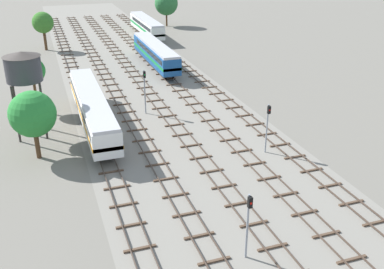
{
  "coord_description": "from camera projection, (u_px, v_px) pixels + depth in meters",
  "views": [
    {
      "loc": [
        -14.04,
        -9.08,
        20.65
      ],
      "look_at": [
        0.0,
        31.18,
        1.5
      ],
      "focal_mm": 41.62,
      "sensor_mm": 36.0,
      "label": 1
    }
  ],
  "objects": [
    {
      "name": "track_centre_left",
      "position": [
        138.0,
        79.0,
        69.54
      ],
      "size": [
        2.4,
        126.0,
        0.29
      ],
      "color": "#47382D",
      "rests_on": "ground"
    },
    {
      "name": "track_left",
      "position": [
        109.0,
        82.0,
        68.17
      ],
      "size": [
        2.4,
        126.0,
        0.29
      ],
      "color": "#47382D",
      "rests_on": "ground"
    },
    {
      "name": "signal_post_nearest",
      "position": [
        268.0,
        123.0,
        44.89
      ],
      "size": [
        0.28,
        0.47,
        5.28
      ],
      "color": "gray",
      "rests_on": "ground"
    },
    {
      "name": "lineside_tree_1",
      "position": [
        166.0,
        3.0,
        108.16
      ],
      "size": [
        5.65,
        5.65,
        8.28
      ],
      "color": "#4C331E",
      "rests_on": "ground"
    },
    {
      "name": "track_far_left",
      "position": [
        78.0,
        85.0,
        66.81
      ],
      "size": [
        2.4,
        126.0,
        0.29
      ],
      "color": "#47382D",
      "rests_on": "ground"
    },
    {
      "name": "ground_plane",
      "position": [
        139.0,
        81.0,
        68.73
      ],
      "size": [
        480.0,
        480.0,
        0.0
      ],
      "primitive_type": "plane",
      "color": "slate"
    },
    {
      "name": "lineside_tree_3",
      "position": [
        33.0,
        114.0,
        43.24
      ],
      "size": [
        4.59,
        4.59,
        7.05
      ],
      "color": "#4C331E",
      "rests_on": "ground"
    },
    {
      "name": "lineside_tree_2",
      "position": [
        32.0,
        71.0,
        54.93
      ],
      "size": [
        3.22,
        3.22,
        6.97
      ],
      "color": "#4C331E",
      "rests_on": "ground"
    },
    {
      "name": "signal_post_near",
      "position": [
        248.0,
        219.0,
        29.83
      ],
      "size": [
        0.28,
        0.47,
        5.13
      ],
      "color": "gray",
      "rests_on": "ground"
    },
    {
      "name": "water_tower",
      "position": [
        23.0,
        68.0,
        47.04
      ],
      "size": [
        3.96,
        3.96,
        9.57
      ],
      "color": "#2D2826",
      "rests_on": "ground"
    },
    {
      "name": "passenger_coach_far_left_nearest",
      "position": [
        92.0,
        107.0,
        51.2
      ],
      "size": [
        2.96,
        22.0,
        3.8
      ],
      "color": "white",
      "rests_on": "ground"
    },
    {
      "name": "diesel_railcar_centre_right_mid",
      "position": [
        146.0,
        25.0,
        97.73
      ],
      "size": [
        2.96,
        20.5,
        3.8
      ],
      "color": "white",
      "rests_on": "ground"
    },
    {
      "name": "diesel_railcar_centre_near",
      "position": [
        155.0,
        52.0,
        75.1
      ],
      "size": [
        2.96,
        20.5,
        3.8
      ],
      "color": "#194C8C",
      "rests_on": "ground"
    },
    {
      "name": "track_centre_right",
      "position": [
        192.0,
        73.0,
        72.27
      ],
      "size": [
        2.4,
        126.0,
        0.29
      ],
      "color": "#47382D",
      "rests_on": "ground"
    },
    {
      "name": "ballast_bed",
      "position": [
        139.0,
        81.0,
        68.73
      ],
      "size": [
        22.18,
        176.0,
        0.01
      ],
      "primitive_type": "cube",
      "color": "gray",
      "rests_on": "ground"
    },
    {
      "name": "lineside_tree_0",
      "position": [
        43.0,
        23.0,
        85.24
      ],
      "size": [
        4.04,
        4.04,
        7.36
      ],
      "color": "#4C331E",
      "rests_on": "ground"
    },
    {
      "name": "track_centre",
      "position": [
        166.0,
        76.0,
        70.9
      ],
      "size": [
        2.4,
        126.0,
        0.29
      ],
      "color": "#47382D",
      "rests_on": "ground"
    },
    {
      "name": "signal_post_mid",
      "position": [
        145.0,
        87.0,
        54.88
      ],
      "size": [
        0.28,
        0.47,
        5.64
      ],
      "color": "gray",
      "rests_on": "ground"
    }
  ]
}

